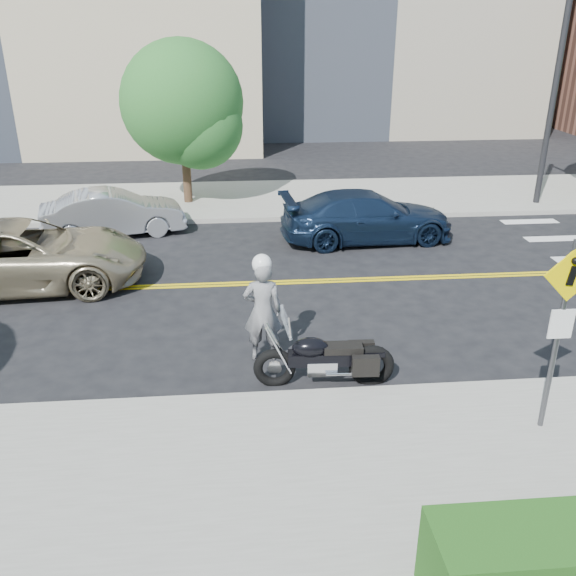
% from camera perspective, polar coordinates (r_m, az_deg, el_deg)
% --- Properties ---
extents(ground_plane, '(120.00, 120.00, 0.00)m').
position_cam_1_polar(ground_plane, '(14.86, -3.30, 0.42)').
color(ground_plane, black).
rests_on(ground_plane, ground).
extents(sidewalk_near, '(60.00, 5.00, 0.15)m').
position_cam_1_polar(sidewalk_near, '(8.43, -1.47, -19.36)').
color(sidewalk_near, '#9E9B91').
rests_on(sidewalk_near, ground_plane).
extents(sidewalk_far, '(60.00, 5.00, 0.15)m').
position_cam_1_polar(sidewalk_far, '(21.94, -3.99, 8.26)').
color(sidewalk_far, '#9E9B91').
rests_on(sidewalk_far, ground_plane).
extents(traffic_light, '(0.28, 4.50, 7.00)m').
position_cam_1_polar(traffic_light, '(21.44, 25.20, 18.36)').
color(traffic_light, black).
rests_on(traffic_light, sidewalk_far).
extents(pedestrian_sign, '(0.78, 0.08, 3.00)m').
position_cam_1_polar(pedestrian_sign, '(9.46, 24.22, -2.71)').
color(pedestrian_sign, '#4C4C51').
rests_on(pedestrian_sign, sidewalk_near).
extents(motorcyclist, '(0.75, 0.52, 2.08)m').
position_cam_1_polar(motorcyclist, '(11.14, -2.39, -1.89)').
color(motorcyclist, '#B8B9BE').
rests_on(motorcyclist, ground).
extents(motorcycle, '(2.39, 0.83, 1.44)m').
position_cam_1_polar(motorcycle, '(10.50, 3.50, -5.55)').
color(motorcycle, black).
rests_on(motorcycle, ground).
extents(suv, '(5.91, 3.11, 1.59)m').
position_cam_1_polar(suv, '(15.72, -23.61, 2.85)').
color(suv, tan).
rests_on(suv, ground).
extents(parked_car_silver, '(4.34, 2.36, 1.36)m').
position_cam_1_polar(parked_car_silver, '(18.85, -16.03, 6.76)').
color(parked_car_silver, '#A6A9AE').
rests_on(parked_car_silver, ground).
extents(parked_car_blue, '(5.12, 2.42, 1.44)m').
position_cam_1_polar(parked_car_blue, '(17.80, 7.40, 6.67)').
color(parked_car_blue, '#162742').
rests_on(parked_car_blue, ground).
extents(tree_far_a, '(4.00, 4.00, 5.47)m').
position_cam_1_polar(tree_far_a, '(21.02, -9.89, 16.73)').
color(tree_far_a, '#382619').
rests_on(tree_far_a, ground).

